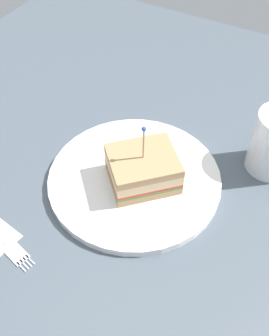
# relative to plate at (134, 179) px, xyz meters

# --- Properties ---
(ground_plane) EXTENTS (1.09, 1.09, 0.02)m
(ground_plane) POSITION_rel_plate_xyz_m (0.00, 0.00, -0.02)
(ground_plane) COLOR #4C5660
(plate) EXTENTS (0.27, 0.27, 0.01)m
(plate) POSITION_rel_plate_xyz_m (0.00, 0.00, 0.00)
(plate) COLOR white
(plate) RESTS_ON ground_plane
(sandwich_half_center) EXTENTS (0.13, 0.13, 0.11)m
(sandwich_half_center) POSITION_rel_plate_xyz_m (0.01, 0.00, 0.03)
(sandwich_half_center) COLOR tan
(sandwich_half_center) RESTS_ON plate
(fork) EXTENTS (0.13, 0.04, 0.00)m
(fork) POSITION_rel_plate_xyz_m (-0.10, -0.19, -0.00)
(fork) COLOR silver
(fork) RESTS_ON ground_plane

